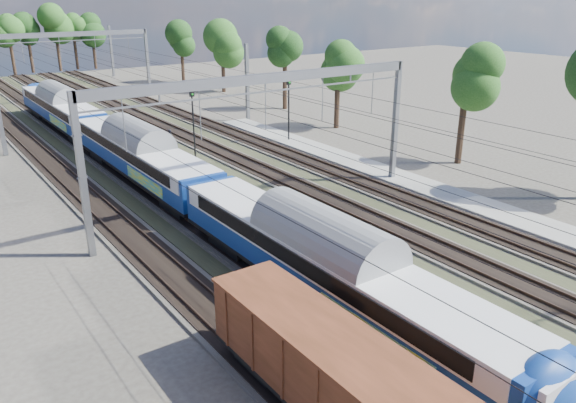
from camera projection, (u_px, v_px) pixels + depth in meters
track_bed at (172, 159)px, 48.60m from camera, size 21.00×130.00×0.34m
platform at (509, 216)px, 35.93m from camera, size 3.00×70.00×0.30m
catenary at (136, 75)px, 52.48m from camera, size 25.65×130.00×9.00m
tree_belt at (69, 33)px, 85.61m from camera, size 40.50×100.63×12.07m
emu_train at (141, 149)px, 41.55m from camera, size 3.16×66.74×4.62m
freight_boxcar at (349, 388)px, 17.46m from camera, size 2.66×12.85×3.31m
worker at (171, 138)px, 52.62m from camera, size 0.49×0.67×1.68m
signal_near at (193, 114)px, 47.75m from camera, size 0.39×0.35×6.16m
signal_far at (289, 101)px, 53.00m from camera, size 0.39×0.36×6.33m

